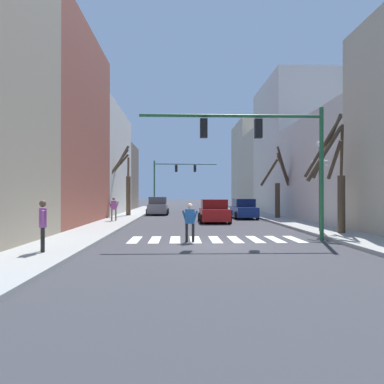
# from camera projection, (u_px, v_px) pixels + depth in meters

# --- Properties ---
(ground_plane) EXTENTS (240.00, 240.00, 0.00)m
(ground_plane) POSITION_uv_depth(u_px,v_px,m) (220.00, 245.00, 14.90)
(ground_plane) COLOR #38383D
(sidewalk_left) EXTENTS (2.50, 90.00, 0.15)m
(sidewalk_left) POSITION_uv_depth(u_px,v_px,m) (63.00, 244.00, 14.70)
(sidewalk_left) COLOR #9E9E99
(sidewalk_left) RESTS_ON ground_plane
(sidewalk_right) EXTENTS (2.50, 90.00, 0.15)m
(sidewalk_right) POSITION_uv_depth(u_px,v_px,m) (372.00, 243.00, 15.11)
(sidewalk_right) COLOR #9E9E99
(sidewalk_right) RESTS_ON ground_plane
(building_row_left) EXTENTS (6.00, 44.40, 13.34)m
(building_row_left) POSITION_uv_depth(u_px,v_px,m) (65.00, 145.00, 28.86)
(building_row_left) COLOR tan
(building_row_left) RESTS_ON ground_plane
(building_row_right) EXTENTS (6.00, 56.04, 13.91)m
(building_row_right) POSITION_uv_depth(u_px,v_px,m) (294.00, 159.00, 39.13)
(building_row_right) COLOR #BCB299
(building_row_right) RESTS_ON ground_plane
(crosswalk_stripes) EXTENTS (7.65, 2.60, 0.01)m
(crosswalk_stripes) POSITION_uv_depth(u_px,v_px,m) (215.00, 239.00, 16.81)
(crosswalk_stripes) COLOR white
(crosswalk_stripes) RESTS_ON ground_plane
(traffic_signal_near) EXTENTS (8.13, 0.28, 5.88)m
(traffic_signal_near) POSITION_uv_depth(u_px,v_px,m) (266.00, 142.00, 16.46)
(traffic_signal_near) COLOR #236038
(traffic_signal_near) RESTS_ON ground_plane
(traffic_signal_far) EXTENTS (7.70, 0.28, 6.13)m
(traffic_signal_far) POSITION_uv_depth(u_px,v_px,m) (173.00, 174.00, 45.53)
(traffic_signal_far) COLOR #236038
(traffic_signal_far) RESTS_ON ground_plane
(street_lamp_right_corner) EXTENTS (0.95, 0.36, 4.63)m
(street_lamp_right_corner) POSITION_uv_depth(u_px,v_px,m) (320.00, 168.00, 19.21)
(street_lamp_right_corner) COLOR black
(street_lamp_right_corner) RESTS_ON sidewalk_right
(car_parked_left_near) EXTENTS (1.97, 4.74, 1.65)m
(car_parked_left_near) POSITION_uv_depth(u_px,v_px,m) (244.00, 209.00, 31.67)
(car_parked_left_near) COLOR navy
(car_parked_left_near) RESTS_ON ground_plane
(car_driving_away_lane) EXTENTS (2.11, 4.14, 1.77)m
(car_driving_away_lane) POSITION_uv_depth(u_px,v_px,m) (158.00, 206.00, 37.14)
(car_driving_away_lane) COLOR gray
(car_driving_away_lane) RESTS_ON ground_plane
(car_parked_right_near) EXTENTS (2.19, 4.30, 1.66)m
(car_parked_right_near) POSITION_uv_depth(u_px,v_px,m) (214.00, 212.00, 27.14)
(car_parked_right_near) COLOR red
(car_parked_right_near) RESTS_ON ground_plane
(pedestrian_near_right_corner) EXTENTS (0.71, 0.30, 1.65)m
(pedestrian_near_right_corner) POSITION_uv_depth(u_px,v_px,m) (190.00, 219.00, 15.92)
(pedestrian_near_right_corner) COLOR black
(pedestrian_near_right_corner) RESTS_ON ground_plane
(pedestrian_on_right_sidewalk) EXTENTS (0.36, 0.70, 1.69)m
(pedestrian_on_right_sidewalk) POSITION_uv_depth(u_px,v_px,m) (43.00, 221.00, 12.26)
(pedestrian_on_right_sidewalk) COLOR black
(pedestrian_on_right_sidewalk) RESTS_ON sidewalk_left
(pedestrian_waiting_at_curb) EXTENTS (0.71, 0.31, 1.67)m
(pedestrian_waiting_at_curb) POSITION_uv_depth(u_px,v_px,m) (114.00, 207.00, 26.65)
(pedestrian_waiting_at_curb) COLOR #7A705B
(pedestrian_waiting_at_curb) RESTS_ON sidewalk_left
(street_tree_right_mid) EXTENTS (2.86, 1.36, 5.77)m
(street_tree_right_mid) POSITION_uv_depth(u_px,v_px,m) (279.00, 186.00, 30.34)
(street_tree_right_mid) COLOR #473828
(street_tree_right_mid) RESTS_ON sidewalk_right
(street_tree_left_far) EXTENTS (2.80, 2.51, 5.86)m
(street_tree_left_far) POSITION_uv_depth(u_px,v_px,m) (335.00, 176.00, 18.42)
(street_tree_left_far) COLOR #473828
(street_tree_left_far) RESTS_ON sidewalk_right
(street_tree_left_near) EXTENTS (2.24, 2.46, 6.28)m
(street_tree_left_near) POSITION_uv_depth(u_px,v_px,m) (125.00, 182.00, 33.50)
(street_tree_left_near) COLOR brown
(street_tree_left_near) RESTS_ON sidewalk_left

